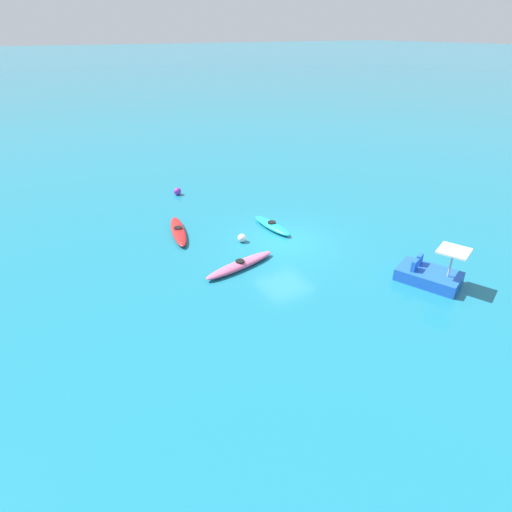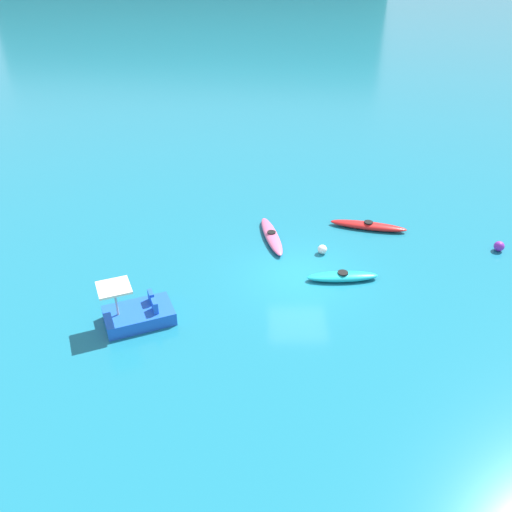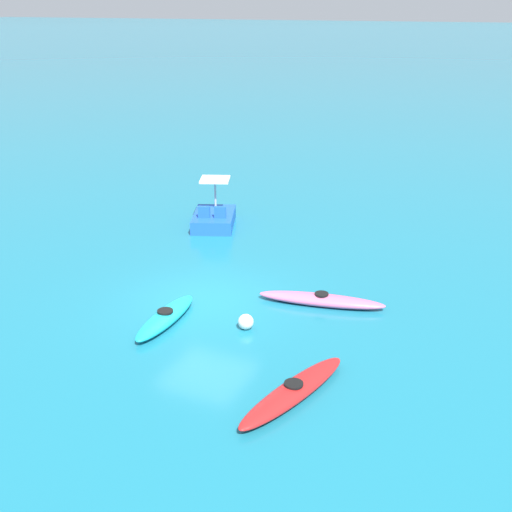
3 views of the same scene
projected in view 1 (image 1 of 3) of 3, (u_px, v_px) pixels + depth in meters
The scene contains 7 objects.
ground_plane at pixel (285, 242), 20.49m from camera, with size 600.00×600.00×0.00m, color #19728C.
kayak_red at pixel (178, 231), 21.22m from camera, with size 3.63×1.54×0.37m.
kayak_cyan at pixel (272, 225), 21.81m from camera, with size 2.91×0.82×0.37m.
kayak_pink at pixel (240, 265), 18.18m from camera, with size 1.27×3.64×0.37m.
pedal_boat_blue at pixel (429, 275), 17.11m from camera, with size 2.79×2.30×1.68m.
buoy_purple at pixel (177, 191), 26.19m from camera, with size 0.45×0.45×0.45m, color purple.
buoy_white at pixel (242, 238), 20.40m from camera, with size 0.41×0.41×0.41m, color white.
Camera 1 is at (-15.04, 10.62, 9.13)m, focal length 29.61 mm.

